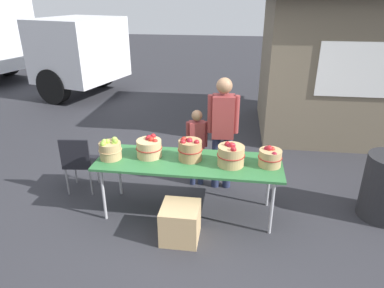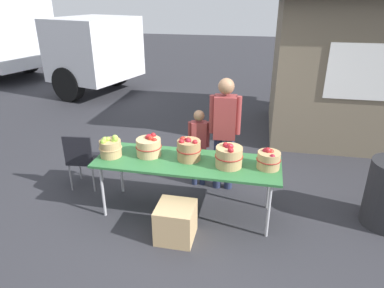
# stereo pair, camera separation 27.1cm
# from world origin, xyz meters

# --- Properties ---
(ground_plane) EXTENTS (40.00, 40.00, 0.00)m
(ground_plane) POSITION_xyz_m (0.00, 0.00, 0.00)
(ground_plane) COLOR #2D2D33
(market_table) EXTENTS (2.30, 0.76, 0.75)m
(market_table) POSITION_xyz_m (0.00, 0.00, 0.71)
(market_table) COLOR #2D6B38
(market_table) RESTS_ON ground
(apple_basket_green_0) EXTENTS (0.29, 0.29, 0.27)m
(apple_basket_green_0) POSITION_xyz_m (-0.98, -0.06, 0.87)
(apple_basket_green_0) COLOR tan
(apple_basket_green_0) RESTS_ON market_table
(apple_basket_red_0) EXTENTS (0.33, 0.33, 0.27)m
(apple_basket_red_0) POSITION_xyz_m (-0.51, 0.07, 0.87)
(apple_basket_red_0) COLOR tan
(apple_basket_red_0) RESTS_ON market_table
(apple_basket_red_1) EXTENTS (0.31, 0.31, 0.30)m
(apple_basket_red_1) POSITION_xyz_m (0.01, 0.05, 0.89)
(apple_basket_red_1) COLOR #A87F51
(apple_basket_red_1) RESTS_ON market_table
(apple_basket_red_2) EXTENTS (0.34, 0.34, 0.30)m
(apple_basket_red_2) POSITION_xyz_m (0.52, -0.03, 0.88)
(apple_basket_red_2) COLOR tan
(apple_basket_red_2) RESTS_ON market_table
(apple_basket_red_3) EXTENTS (0.29, 0.29, 0.26)m
(apple_basket_red_3) POSITION_xyz_m (0.98, 0.02, 0.86)
(apple_basket_red_3) COLOR tan
(apple_basket_red_3) RESTS_ON market_table
(vendor_adult) EXTENTS (0.43, 0.24, 1.64)m
(vendor_adult) POSITION_xyz_m (0.37, 0.72, 0.97)
(vendor_adult) COLOR #262D4C
(vendor_adult) RESTS_ON ground
(child_customer) EXTENTS (0.30, 0.20, 1.17)m
(child_customer) POSITION_xyz_m (0.01, 0.74, 0.69)
(child_customer) COLOR #262D4C
(child_customer) RESTS_ON ground
(box_truck) EXTENTS (7.99, 4.16, 2.75)m
(box_truck) POSITION_xyz_m (-7.21, 6.18, 1.49)
(box_truck) COLOR silver
(box_truck) RESTS_ON ground
(food_kiosk) EXTENTS (3.53, 2.94, 2.74)m
(food_kiosk) POSITION_xyz_m (2.55, 3.40, 1.38)
(food_kiosk) COLOR #726651
(food_kiosk) RESTS_ON ground
(folding_chair) EXTENTS (0.44, 0.44, 0.86)m
(folding_chair) POSITION_xyz_m (-1.61, 0.29, 0.51)
(folding_chair) COLOR black
(folding_chair) RESTS_ON ground
(produce_crate) EXTENTS (0.43, 0.43, 0.43)m
(produce_crate) POSITION_xyz_m (-0.02, -0.54, 0.22)
(produce_crate) COLOR tan
(produce_crate) RESTS_ON ground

